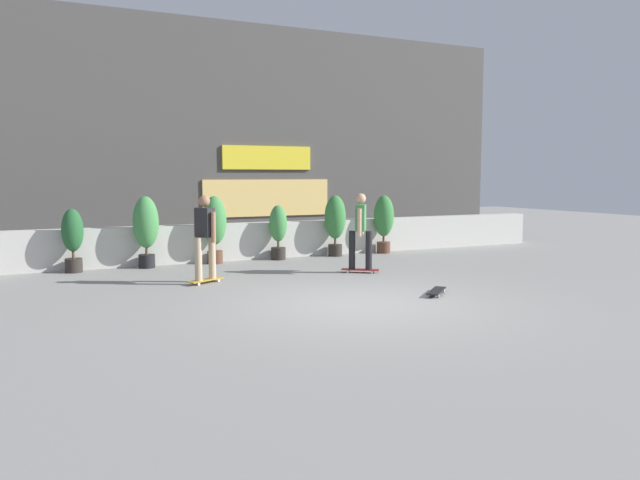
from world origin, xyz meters
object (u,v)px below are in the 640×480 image
object	(u,v)px
potted_plant_1	(146,226)
skater_by_wall_left	(361,229)
potted_plant_4	(335,221)
potted_plant_3	(278,229)
potted_plant_5	(384,219)
skateboard_near_camera	(437,291)
potted_plant_0	(73,236)
potted_plant_2	(215,224)
skater_by_wall_right	(205,235)

from	to	relation	value
potted_plant_1	skater_by_wall_left	distance (m)	4.82
skater_by_wall_left	potted_plant_1	bearing A→B (deg)	145.71
potted_plant_4	skater_by_wall_left	bearing A→B (deg)	-106.16
potted_plant_3	potted_plant_1	bearing A→B (deg)	180.00
potted_plant_4	potted_plant_5	bearing A→B (deg)	0.00
potted_plant_1	skateboard_near_camera	world-z (taller)	potted_plant_1
potted_plant_0	potted_plant_2	distance (m)	3.12
potted_plant_2	skater_by_wall_right	size ratio (longest dim) A/B	0.94
potted_plant_3	potted_plant_4	distance (m)	1.59
potted_plant_5	potted_plant_2	bearing A→B (deg)	180.00
potted_plant_2	skateboard_near_camera	xyz separation A→B (m)	(2.39, -5.45, -0.87)
potted_plant_3	skater_by_wall_right	distance (m)	3.62
potted_plant_1	potted_plant_5	distance (m)	6.23
potted_plant_3	skateboard_near_camera	world-z (taller)	potted_plant_3
potted_plant_1	skater_by_wall_left	xyz separation A→B (m)	(3.98, -2.71, -0.01)
potted_plant_5	skater_by_wall_left	size ratio (longest dim) A/B	0.91
potted_plant_2	skateboard_near_camera	size ratio (longest dim) A/B	2.20
potted_plant_2	potted_plant_5	distance (m)	4.65
skater_by_wall_right	potted_plant_3	bearing A→B (deg)	45.24
potted_plant_1	skater_by_wall_right	size ratio (longest dim) A/B	0.95
skater_by_wall_right	skateboard_near_camera	xyz separation A→B (m)	(3.33, -2.88, -0.88)
potted_plant_4	skateboard_near_camera	world-z (taller)	potted_plant_4
potted_plant_3	skateboard_near_camera	xyz separation A→B (m)	(0.78, -5.45, -0.70)
potted_plant_0	potted_plant_1	size ratio (longest dim) A/B	0.85
potted_plant_1	skater_by_wall_left	bearing A→B (deg)	-34.29
potted_plant_1	potted_plant_2	xyz separation A→B (m)	(1.58, 0.00, -0.01)
potted_plant_0	potted_plant_5	distance (m)	7.77
potted_plant_3	skater_by_wall_left	world-z (taller)	skater_by_wall_left
potted_plant_2	potted_plant_3	distance (m)	1.62
skater_by_wall_right	skateboard_near_camera	size ratio (longest dim) A/B	2.35
skater_by_wall_left	skater_by_wall_right	distance (m)	3.34
potted_plant_3	skater_by_wall_right	bearing A→B (deg)	-134.76
potted_plant_3	skateboard_near_camera	bearing A→B (deg)	-81.85
potted_plant_0	potted_plant_5	world-z (taller)	potted_plant_5
potted_plant_4	skater_by_wall_right	size ratio (longest dim) A/B	0.92
potted_plant_4	potted_plant_5	distance (m)	1.46
potted_plant_0	potted_plant_3	world-z (taller)	potted_plant_0
potted_plant_1	potted_plant_4	bearing A→B (deg)	-0.00
potted_plant_1	skateboard_near_camera	xyz separation A→B (m)	(3.97, -5.45, -0.89)
potted_plant_2	skateboard_near_camera	distance (m)	6.01
potted_plant_1	potted_plant_4	world-z (taller)	potted_plant_1
potted_plant_2	potted_plant_4	world-z (taller)	potted_plant_2
potted_plant_0	potted_plant_5	bearing A→B (deg)	0.00
potted_plant_2	potted_plant_3	xyz separation A→B (m)	(1.61, 0.00, -0.18)
potted_plant_2	potted_plant_3	bearing A→B (deg)	0.00
potted_plant_2	potted_plant_4	distance (m)	3.19
potted_plant_0	potted_plant_4	bearing A→B (deg)	-0.00
potted_plant_4	skateboard_near_camera	distance (m)	5.57
skater_by_wall_left	skater_by_wall_right	size ratio (longest dim) A/B	1.00
potted_plant_5	skater_by_wall_left	xyz separation A→B (m)	(-2.25, -2.71, 0.04)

